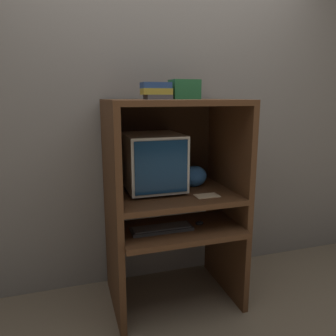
# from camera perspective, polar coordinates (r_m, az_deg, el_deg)

# --- Properties ---
(ground_plane) EXTENTS (12.00, 12.00, 0.00)m
(ground_plane) POSITION_cam_1_polar(r_m,az_deg,el_deg) (2.37, 3.57, -25.63)
(ground_plane) COLOR #756651
(wall_back) EXTENTS (6.00, 0.06, 2.60)m
(wall_back) POSITION_cam_1_polar(r_m,az_deg,el_deg) (2.55, -1.85, 8.88)
(wall_back) COLOR gray
(wall_back) RESTS_ON ground_plane
(desk_base) EXTENTS (0.88, 0.71, 0.61)m
(desk_base) POSITION_cam_1_polar(r_m,az_deg,el_deg) (2.38, 1.19, -14.24)
(desk_base) COLOR #4C2D19
(desk_base) RESTS_ON ground_plane
(desk_monitor_shelf) EXTENTS (0.88, 0.66, 0.20)m
(desk_monitor_shelf) POSITION_cam_1_polar(r_m,az_deg,el_deg) (2.28, 0.88, -5.30)
(desk_monitor_shelf) COLOR #4C2D19
(desk_monitor_shelf) RESTS_ON desk_base
(hutch_upper) EXTENTS (0.88, 0.66, 0.62)m
(hutch_upper) POSITION_cam_1_polar(r_m,az_deg,el_deg) (2.22, 0.65, 6.28)
(hutch_upper) COLOR #4C2D19
(hutch_upper) RESTS_ON desk_monitor_shelf
(crt_monitor) EXTENTS (0.38, 0.43, 0.40)m
(crt_monitor) POSITION_cam_1_polar(r_m,az_deg,el_deg) (2.25, -2.64, 1.13)
(crt_monitor) COLOR beige
(crt_monitor) RESTS_ON desk_monitor_shelf
(keyboard) EXTENTS (0.40, 0.13, 0.03)m
(keyboard) POSITION_cam_1_polar(r_m,az_deg,el_deg) (2.15, -1.11, -10.51)
(keyboard) COLOR #2D2D30
(keyboard) RESTS_ON desk_base
(mouse) EXTENTS (0.06, 0.04, 0.03)m
(mouse) POSITION_cam_1_polar(r_m,az_deg,el_deg) (2.24, 5.50, -9.54)
(mouse) COLOR black
(mouse) RESTS_ON desk_base
(snack_bag) EXTENTS (0.19, 0.14, 0.15)m
(snack_bag) POSITION_cam_1_polar(r_m,az_deg,el_deg) (2.38, 4.59, -1.44)
(snack_bag) COLOR #336BB7
(snack_bag) RESTS_ON desk_monitor_shelf
(book_stack) EXTENTS (0.19, 0.13, 0.11)m
(book_stack) POSITION_cam_1_polar(r_m,az_deg,el_deg) (2.13, -2.01, 13.29)
(book_stack) COLOR #4C4C51
(book_stack) RESTS_ON hutch_upper
(paper_card) EXTENTS (0.16, 0.10, 0.00)m
(paper_card) POSITION_cam_1_polar(r_m,az_deg,el_deg) (2.18, 6.81, -4.81)
(paper_card) COLOR #CCB28C
(paper_card) RESTS_ON desk_monitor_shelf
(storage_box) EXTENTS (0.18, 0.15, 0.13)m
(storage_box) POSITION_cam_1_polar(r_m,az_deg,el_deg) (2.22, 2.85, 13.49)
(storage_box) COLOR #236638
(storage_box) RESTS_ON hutch_upper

